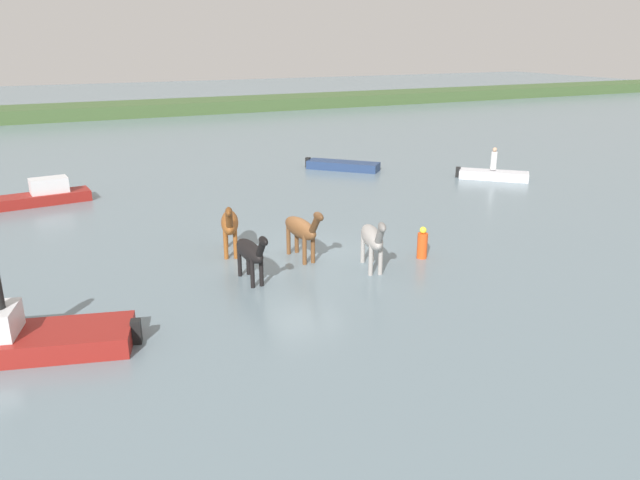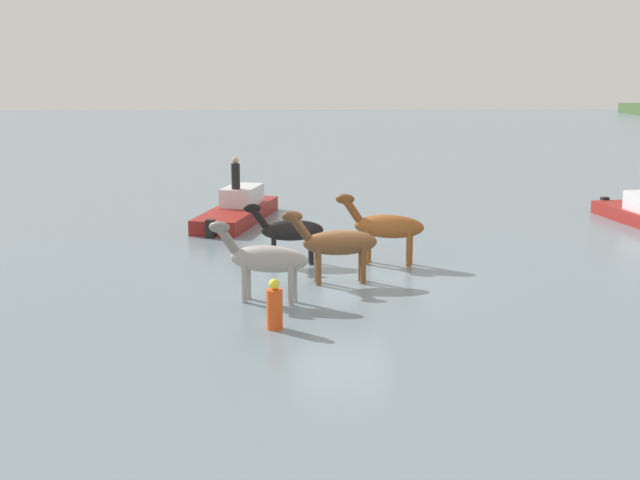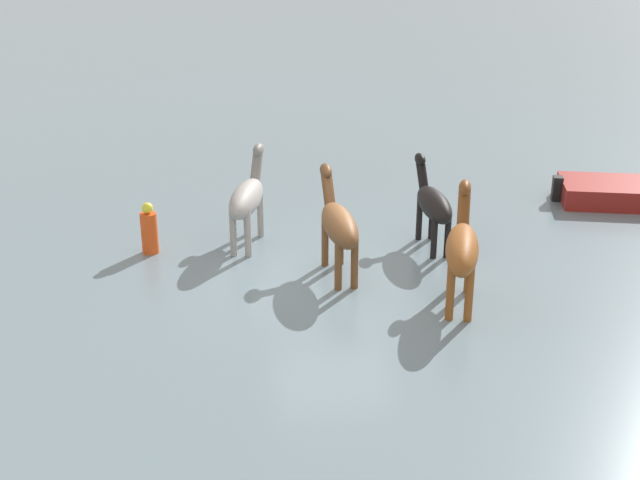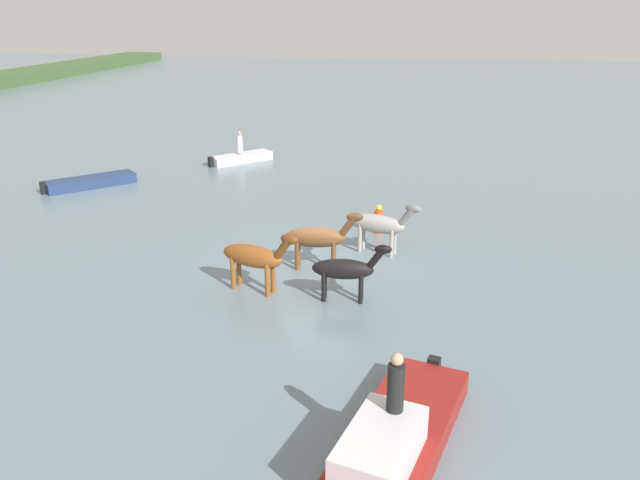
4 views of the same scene
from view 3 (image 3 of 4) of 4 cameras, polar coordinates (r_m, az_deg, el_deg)
The scene contains 6 objects.
ground_plane at distance 16.99m, azimuth 0.89°, elevation -2.50°, with size 183.37×183.37×0.00m, color slate.
horse_dun_straggler at distance 16.68m, azimuth 1.27°, elevation 1.09°, with size 0.76×2.58×1.99m.
horse_rear_stallion at distance 18.27m, azimuth 7.70°, elevation 2.47°, with size 0.64×2.34×1.82m.
horse_dark_mare at distance 15.67m, azimuth 9.65°, elevation -0.53°, with size 1.16×2.63×2.05m.
horse_gray_outer at distance 18.29m, azimuth -4.97°, elevation 2.90°, with size 1.12×2.54×1.98m.
buoy_channel_marker at distance 18.33m, azimuth -11.55°, elevation 0.64°, with size 0.36×0.36×1.14m.
Camera 3 is at (2.18, 15.31, 7.05)m, focal length 47.01 mm.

